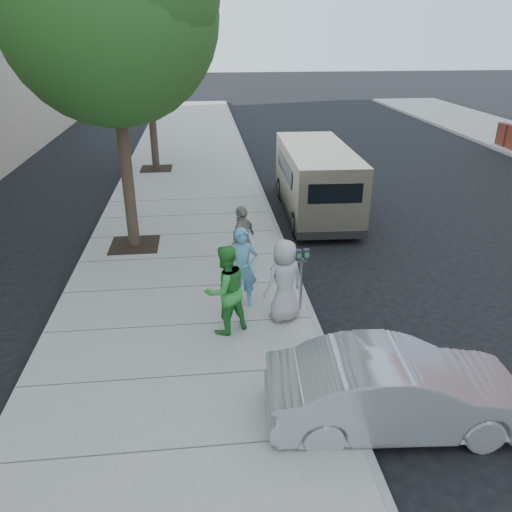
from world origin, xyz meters
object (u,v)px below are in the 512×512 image
at_px(sedan, 397,390).
at_px(person_green_shirt, 225,290).
at_px(person_striped_polo, 242,240).
at_px(tree_far, 147,36).
at_px(parking_meter, 302,266).
at_px(person_gray_shirt, 284,281).
at_px(person_officer, 243,268).
at_px(tree_near, 111,6).
at_px(van, 316,179).

distance_m(sedan, person_green_shirt, 3.32).
relative_size(sedan, person_striped_polo, 2.30).
distance_m(tree_far, parking_meter, 12.31).
bearing_deg(sedan, tree_far, 20.51).
height_order(parking_meter, person_gray_shirt, person_gray_shirt).
bearing_deg(person_gray_shirt, person_officer, -62.48).
xyz_separation_m(sedan, person_striped_polo, (-1.72, 4.76, 0.34)).
bearing_deg(tree_near, sedan, -57.22).
height_order(tree_near, person_gray_shirt, tree_near).
relative_size(parking_meter, sedan, 0.35).
xyz_separation_m(parking_meter, person_striped_polo, (-0.97, 1.71, -0.13)).
xyz_separation_m(tree_far, person_green_shirt, (2.04, -11.77, -3.91)).
bearing_deg(person_green_shirt, person_striped_polo, -130.99).
distance_m(person_officer, person_gray_shirt, 0.92).
relative_size(van, person_green_shirt, 3.33).
relative_size(tree_far, sedan, 1.81).
bearing_deg(tree_far, sedan, -73.33).
xyz_separation_m(tree_far, person_officer, (2.41, -10.89, -3.93)).
bearing_deg(tree_far, person_green_shirt, -80.17).
bearing_deg(tree_near, van, 24.16).
distance_m(parking_meter, person_gray_shirt, 0.50).
height_order(tree_near, person_green_shirt, tree_near).
bearing_deg(person_officer, tree_far, 102.48).
height_order(parking_meter, person_officer, person_officer).
height_order(person_officer, person_striped_polo, person_officer).
height_order(tree_near, sedan, tree_near).
distance_m(tree_near, sedan, 9.29).
bearing_deg(parking_meter, van, 69.31).
height_order(tree_far, person_officer, tree_far).
relative_size(tree_far, parking_meter, 5.19).
bearing_deg(person_gray_shirt, person_green_shirt, -7.89).
relative_size(tree_far, van, 1.18).
bearing_deg(sedan, person_green_shirt, 46.08).
xyz_separation_m(van, person_striped_polo, (-2.53, -4.11, -0.13)).
height_order(sedan, person_green_shirt, person_green_shirt).
xyz_separation_m(person_green_shirt, person_gray_shirt, (1.09, 0.30, -0.04)).
distance_m(tree_near, person_striped_polo, 5.58).
bearing_deg(parking_meter, sedan, -81.92).
bearing_deg(person_green_shirt, sedan, 103.29).
bearing_deg(tree_near, tree_far, 90.00).
distance_m(sedan, person_officer, 3.81).
xyz_separation_m(parking_meter, person_officer, (-1.09, 0.27, -0.11)).
relative_size(parking_meter, person_gray_shirt, 0.80).
relative_size(tree_near, van, 1.37).
height_order(van, person_officer, van).
height_order(parking_meter, sedan, parking_meter).
height_order(sedan, person_gray_shirt, person_gray_shirt).
height_order(person_officer, person_green_shirt, person_green_shirt).
xyz_separation_m(sedan, person_green_shirt, (-2.22, 2.44, 0.38)).
relative_size(sedan, person_gray_shirt, 2.28).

